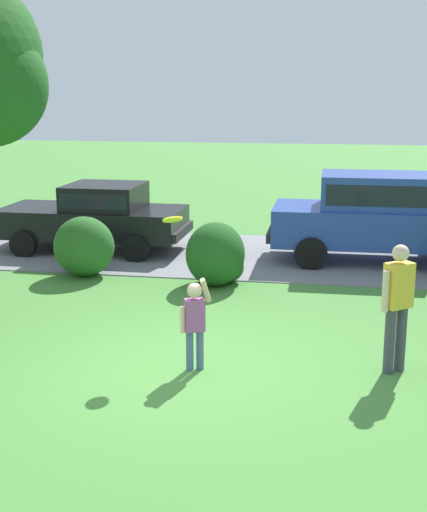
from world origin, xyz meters
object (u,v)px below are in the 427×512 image
adult_onlooker (398,301)px  parked_sedan (96,215)px  frisbee (173,219)px  child_thrower (195,319)px  parked_suv (379,213)px

adult_onlooker → parked_sedan: bearing=135.0°
adult_onlooker → frisbee: bearing=174.7°
parked_sedan → frisbee: bearing=-61.9°
parked_sedan → child_thrower: 7.58m
parked_suv → adult_onlooker: size_ratio=2.71×
parked_suv → child_thrower: parked_suv is taller
child_thrower → adult_onlooker: adult_onlooker is taller
parked_suv → frisbee: size_ratio=15.72×
parked_suv → child_thrower: 7.17m
parked_sedan → parked_suv: (6.37, -0.03, 0.23)m
parked_sedan → parked_suv: parked_suv is taller
parked_sedan → adult_onlooker: size_ratio=2.54×
parked_suv → adult_onlooker: bearing=-90.9°
parked_suv → child_thrower: (-2.73, -6.62, -0.36)m
parked_sedan → child_thrower: (3.64, -6.65, -0.13)m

